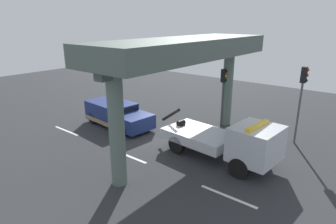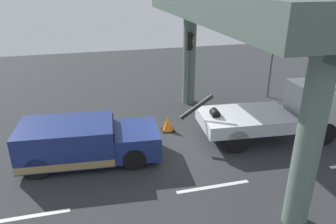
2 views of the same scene
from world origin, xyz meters
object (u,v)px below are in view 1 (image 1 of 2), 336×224
traffic_light_near (223,85)px  towed_van_green (117,115)px  traffic_light_far (302,89)px  traffic_cone_orange (174,126)px  tow_truck_white (230,141)px

traffic_light_near → towed_van_green: bearing=-140.8°
traffic_light_near → traffic_light_far: 5.02m
towed_van_green → traffic_light_far: 11.95m
traffic_cone_orange → tow_truck_white: bearing=-19.9°
tow_truck_white → traffic_light_far: bearing=67.4°
tow_truck_white → traffic_light_far: 5.54m
towed_van_green → traffic_cone_orange: bearing=24.4°
traffic_light_far → traffic_cone_orange: traffic_light_far is taller
traffic_light_far → towed_van_green: bearing=-156.5°
tow_truck_white → traffic_light_near: 5.87m
towed_van_green → traffic_light_near: bearing=39.2°
towed_van_green → traffic_cone_orange: size_ratio=7.73×
tow_truck_white → traffic_cone_orange: size_ratio=10.58×
tow_truck_white → traffic_cone_orange: tow_truck_white is taller
towed_van_green → traffic_light_near: traffic_light_near is taller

